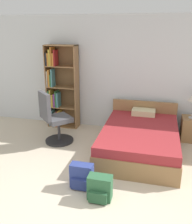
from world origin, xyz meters
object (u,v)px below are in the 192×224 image
Objects in this scene: office_chair at (54,121)px; bookshelf at (59,89)px; backpack_blue at (82,176)px; backpack_green at (100,188)px; bed at (140,138)px.

bookshelf is at bearing 105.78° from office_chair.
backpack_green is at bearing -31.76° from backpack_blue.
bed is 5.39× the size of backpack_blue.
office_chair reaches higher than backpack_blue.
bookshelf reaches higher than bed.
backpack_green is at bearing -104.50° from bed.
office_chair is 1.72m from backpack_blue.
bookshelf is 2.30m from bed.
bookshelf is 5.38× the size of backpack_green.
bed is 1.68m from backpack_green.
office_chair is at bearing -74.22° from bookshelf.
bookshelf is 1.75× the size of office_chair.
bed is 1.78m from office_chair.
office_chair is 2.08m from backpack_green.
bookshelf reaches higher than office_chair.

